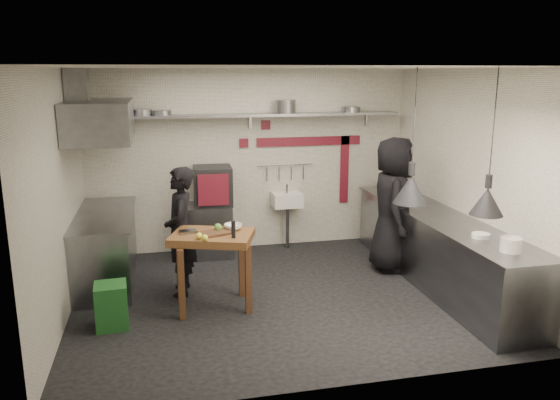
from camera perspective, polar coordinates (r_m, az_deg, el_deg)
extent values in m
plane|color=black|center=(6.97, -0.06, -10.01)|extent=(5.00, 5.00, 0.00)
plane|color=beige|center=(6.41, -0.07, 13.68)|extent=(5.00, 5.00, 0.00)
cube|color=silver|center=(8.57, -3.12, 4.14)|extent=(5.00, 0.04, 2.80)
cube|color=silver|center=(4.58, 5.67, -3.95)|extent=(5.00, 0.04, 2.80)
cube|color=silver|center=(6.49, -22.14, 0.24)|extent=(0.04, 4.20, 2.80)
cube|color=silver|center=(7.49, 18.97, 2.12)|extent=(0.04, 4.20, 2.80)
cube|color=maroon|center=(8.72, 3.08, 6.15)|extent=(1.70, 0.02, 0.14)
cube|color=maroon|center=(8.97, 6.74, 3.18)|extent=(0.14, 0.02, 1.10)
cube|color=maroon|center=(8.53, -1.48, 7.84)|extent=(0.14, 0.02, 0.14)
cube|color=maroon|center=(8.50, -3.79, 5.96)|extent=(0.14, 0.02, 0.14)
cube|color=slate|center=(8.31, -2.98, 8.86)|extent=(4.60, 0.34, 0.04)
cube|color=slate|center=(8.37, -16.20, 7.70)|extent=(0.04, 0.06, 0.24)
cube|color=slate|center=(8.47, -3.14, 8.26)|extent=(0.04, 0.06, 0.24)
cube|color=slate|center=(8.98, 9.03, 8.40)|extent=(0.04, 0.06, 0.24)
cylinder|color=slate|center=(8.20, -14.19, 8.87)|extent=(0.37, 0.37, 0.09)
cylinder|color=slate|center=(8.19, -12.19, 8.91)|extent=(0.34, 0.34, 0.07)
cylinder|color=slate|center=(8.41, 0.58, 9.74)|extent=(0.36, 0.36, 0.20)
cylinder|color=slate|center=(8.72, 7.45, 9.36)|extent=(0.37, 0.37, 0.08)
cube|color=slate|center=(8.41, -7.36, -3.13)|extent=(0.69, 0.63, 0.80)
cube|color=black|center=(8.24, -7.03, 1.50)|extent=(0.58, 0.54, 0.58)
cube|color=maroon|center=(7.94, -6.98, 1.05)|extent=(0.45, 0.04, 0.46)
cube|color=black|center=(7.94, -6.87, 1.06)|extent=(0.40, 0.03, 0.34)
cube|color=silver|center=(8.63, 0.73, 0.02)|extent=(0.46, 0.34, 0.22)
cylinder|color=slate|center=(8.59, 0.73, 1.19)|extent=(0.03, 0.03, 0.14)
cylinder|color=slate|center=(8.70, 0.78, -2.86)|extent=(0.06, 0.06, 0.66)
cylinder|color=slate|center=(8.66, 0.53, 3.71)|extent=(0.90, 0.02, 0.02)
cube|color=slate|center=(7.54, 16.15, -5.06)|extent=(0.70, 3.80, 0.90)
cube|color=slate|center=(7.42, 16.38, -1.65)|extent=(0.76, 3.90, 0.03)
cylinder|color=silver|center=(6.15, 22.96, -4.31)|extent=(0.22, 0.22, 0.15)
cylinder|color=silver|center=(6.55, 20.23, -3.51)|extent=(0.25, 0.25, 0.05)
cube|color=slate|center=(7.69, -17.73, -4.82)|extent=(0.70, 1.90, 0.90)
cube|color=slate|center=(7.57, -17.98, -1.47)|extent=(0.76, 2.00, 0.03)
cube|color=slate|center=(7.36, -18.27, 7.89)|extent=(0.78, 1.60, 0.50)
cube|color=slate|center=(7.37, -20.46, 10.86)|extent=(0.28, 0.28, 0.50)
cube|color=#1A511F|center=(6.37, -17.19, -10.51)|extent=(0.37, 0.37, 0.50)
cube|color=#51311D|center=(6.37, -6.75, -3.43)|extent=(0.41, 0.34, 0.02)
cylinder|color=black|center=(6.18, -4.89, -3.07)|extent=(0.06, 0.06, 0.20)
sphere|color=yellow|center=(6.19, -8.46, -3.72)|extent=(0.09, 0.09, 0.07)
sphere|color=yellow|center=(6.12, -7.85, -3.93)|extent=(0.09, 0.09, 0.07)
sphere|color=#5B9C37|center=(6.46, -6.49, -2.85)|extent=(0.10, 0.10, 0.09)
cube|color=slate|center=(6.46, -9.62, -3.28)|extent=(0.22, 0.16, 0.03)
imported|color=silver|center=(6.52, -4.92, -2.81)|extent=(0.24, 0.24, 0.07)
imported|color=black|center=(6.92, -10.37, -3.25)|extent=(0.42, 0.62, 1.62)
imported|color=black|center=(7.78, 11.69, -0.47)|extent=(0.87, 1.07, 1.89)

